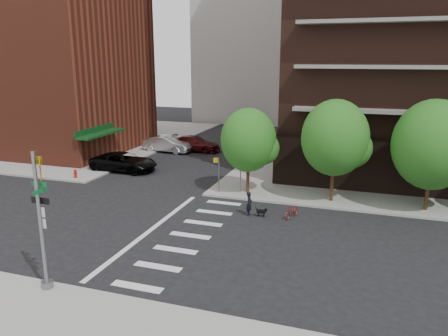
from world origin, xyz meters
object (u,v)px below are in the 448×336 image
Objects in this scene: fire_hydrant at (75,173)px; parked_car_maroon at (195,144)px; traffic_signal at (42,232)px; parked_car_silver at (167,144)px; dog_walker at (249,204)px; parked_car_black at (124,162)px; scooter at (292,211)px.

fire_hydrant is 0.13× the size of parked_car_maroon.
traffic_signal is 1.14× the size of parked_car_silver.
traffic_signal is at bearing 146.79° from dog_walker.
dog_walker is (13.48, -7.30, -0.05)m from parked_car_black.
parked_car_silver is 3.33× the size of scooter.
traffic_signal is 3.80× the size of scooter.
dog_walker is at bearing -134.80° from parked_car_silver.
parked_car_maroon is at bearing 69.87° from fire_hydrant.
scooter is (13.43, -16.78, -0.40)m from parked_car_maroon.
parked_car_black is at bearing 58.42° from fire_hydrant.
dog_walker is (5.75, 11.74, -1.92)m from traffic_signal.
traffic_signal is at bearing -168.81° from parked_car_maroon.
scooter is (8.40, 12.15, -2.28)m from traffic_signal.
fire_hydrant is 4.40m from parked_car_black.
scooter is at bearing -9.68° from fire_hydrant.
fire_hydrant is 12.49m from parked_car_silver.
parked_car_black reaches higher than dog_walker.
parked_car_silver reaches higher than parked_car_black.
parked_car_black is at bearing 175.38° from scooter.
parked_car_black is (2.30, 3.74, 0.27)m from fire_hydrant.
scooter is at bearing -113.13° from parked_car_black.
parked_car_black is at bearing 112.10° from traffic_signal.
parked_car_black is 1.06× the size of parked_car_maroon.
traffic_signal is 28.61m from parked_car_silver.
parked_car_silver reaches higher than dog_walker.
fire_hydrant is 0.47× the size of dog_walker.
parked_car_black is 10.26m from parked_car_maroon.
traffic_signal is 13.21m from dog_walker.
parked_car_black is 17.54m from scooter.
parked_car_silver is at bearing 120.27° from parked_car_maroon.
dog_walker reaches higher than scooter.
traffic_signal is at bearing -159.57° from parked_car_silver.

